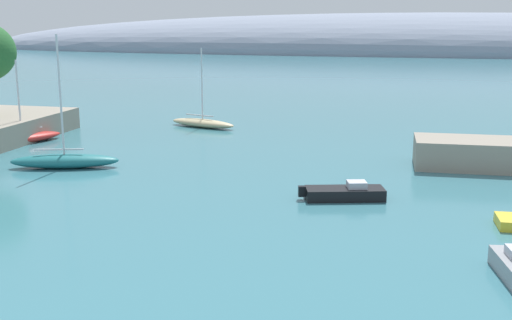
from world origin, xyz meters
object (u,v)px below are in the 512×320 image
sailboat_sand_outer_mooring (203,123)px  motorboat_black_outer (345,193)px  sailboat_teal_mid_mooring (65,160)px  sailboat_red_near_shore (22,138)px

sailboat_sand_outer_mooring → motorboat_black_outer: 27.63m
sailboat_teal_mid_mooring → motorboat_black_outer: (20.42, -3.44, -0.17)m
sailboat_red_near_shore → sailboat_teal_mid_mooring: bearing=77.0°
sailboat_red_near_shore → sailboat_sand_outer_mooring: 17.02m
sailboat_sand_outer_mooring → motorboat_black_outer: bearing=-36.7°
sailboat_red_near_shore → sailboat_teal_mid_mooring: (8.34, -7.41, 0.10)m
sailboat_red_near_shore → sailboat_teal_mid_mooring: size_ratio=0.77×
sailboat_red_near_shore → sailboat_sand_outer_mooring: sailboat_sand_outer_mooring is taller
sailboat_red_near_shore → motorboat_black_outer: (28.77, -10.85, -0.08)m
sailboat_sand_outer_mooring → motorboat_black_outer: sailboat_sand_outer_mooring is taller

